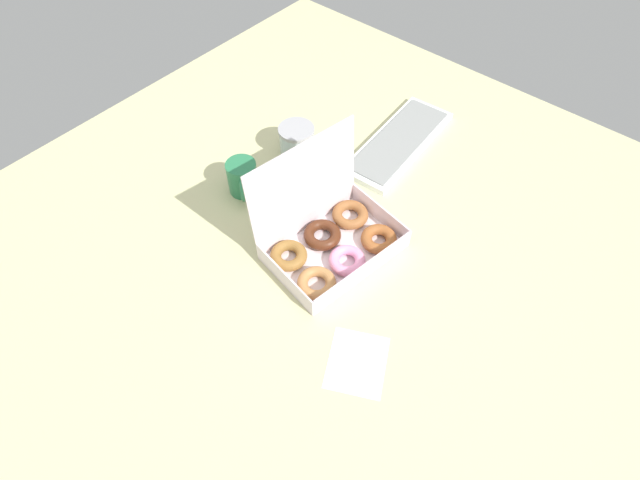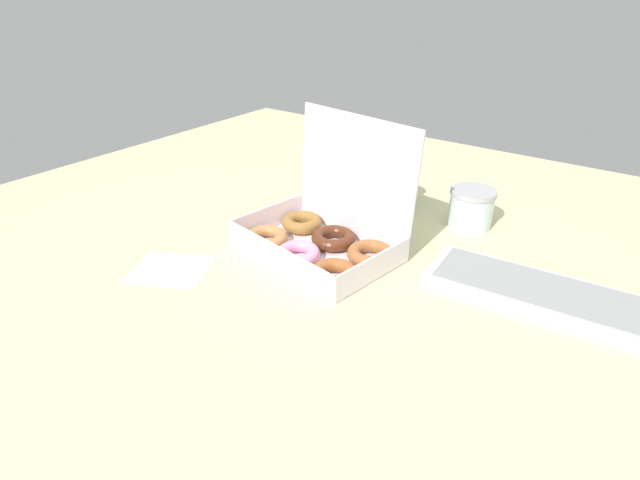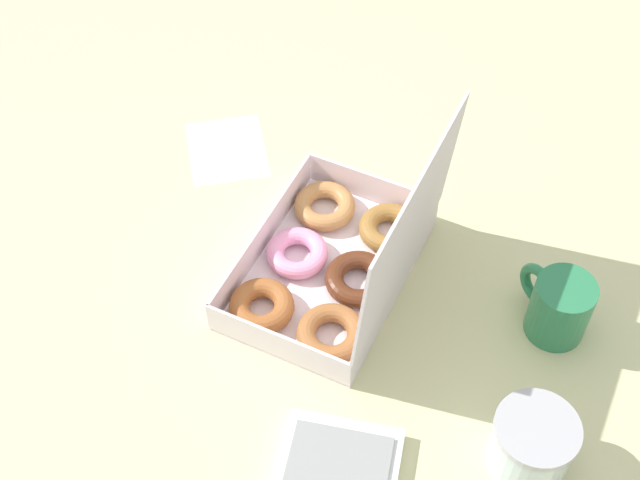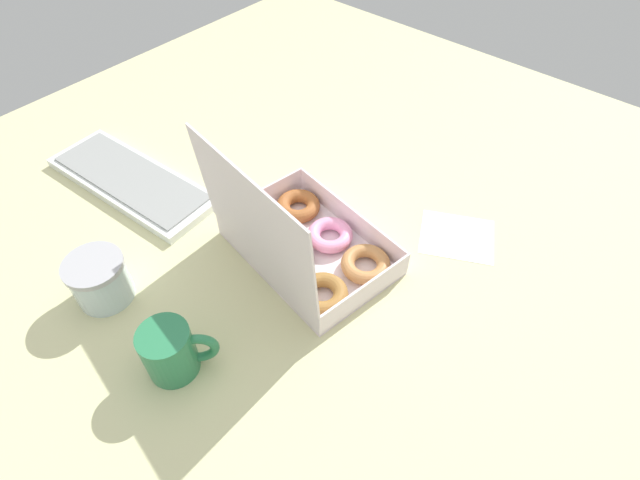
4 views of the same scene
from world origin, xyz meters
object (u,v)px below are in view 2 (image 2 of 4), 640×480
Objects in this scene: donut_box at (322,236)px; glass_jar at (471,208)px; keyboard at (544,294)px; coffee_mug at (392,185)px.

donut_box is 35.27cm from glass_jar.
donut_box reaches higher than glass_jar.
keyboard is 29.63cm from glass_jar.
donut_box is 3.38× the size of glass_jar.
coffee_mug is at bearing 178.05° from glass_jar.
donut_box is 0.83× the size of keyboard.
donut_box is 29.70cm from coffee_mug.
donut_box reaches higher than coffee_mug.
coffee_mug is 1.00× the size of glass_jar.
donut_box is 3.37× the size of coffee_mug.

